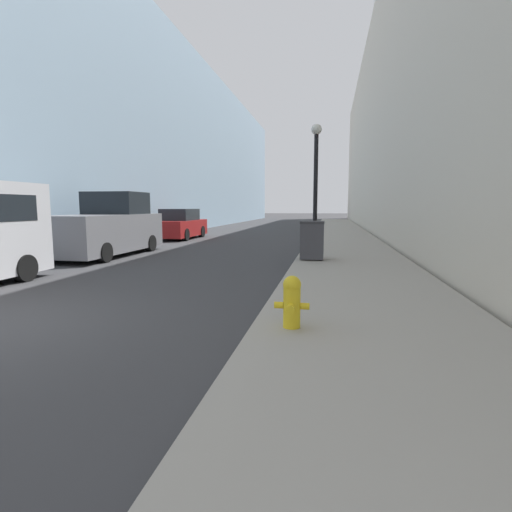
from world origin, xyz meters
TOP-DOWN VIEW (x-y plane):
  - sidewalk_right at (5.78, 18.00)m, footprint 3.46×60.00m
  - building_left_glass at (-10.78, 26.00)m, footprint 12.00×60.00m
  - building_right_stone at (13.61, 26.00)m, footprint 12.00×60.00m
  - fire_hydrant at (4.60, 0.54)m, footprint 0.47×0.36m
  - trash_bin at (4.56, 7.57)m, footprint 0.72×0.67m
  - lamppost at (4.47, 11.99)m, footprint 0.43×0.43m
  - pickup_truck at (-2.87, 8.49)m, footprint 2.21×5.30m
  - parked_sedan_near at (-2.99, 16.06)m, footprint 1.81×4.35m

SIDE VIEW (x-z plane):
  - sidewalk_right at x=5.78m, z-range 0.00..0.14m
  - fire_hydrant at x=4.60m, z-range 0.16..0.86m
  - trash_bin at x=4.56m, z-range 0.15..1.33m
  - parked_sedan_near at x=-2.99m, z-range -0.07..1.56m
  - pickup_truck at x=-2.87m, z-range -0.17..2.12m
  - lamppost at x=4.47m, z-range 0.50..5.41m
  - building_left_glass at x=-10.78m, z-range 0.00..13.05m
  - building_right_stone at x=13.61m, z-range 0.00..14.88m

